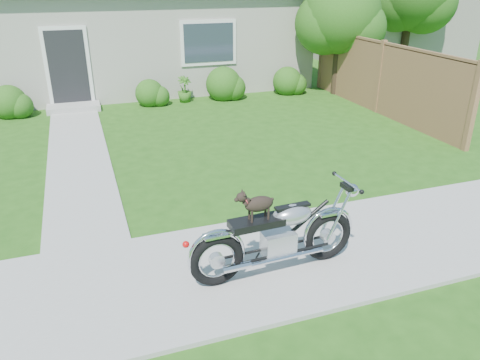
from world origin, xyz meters
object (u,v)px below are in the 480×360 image
Objects in this scene: motorcycle_with_dog at (278,235)px; potted_plant_right at (184,89)px; fence at (380,77)px; tree_near at (346,18)px; house at (110,17)px.

potted_plant_right is at bearing 81.99° from motorcycle_with_dog.
fence is 5.49m from potted_plant_right.
fence is 1.88× the size of tree_near.
tree_near reaches higher than fence.
tree_near is at bearing -32.25° from house.
potted_plant_right is 8.88m from motorcycle_with_dog.
tree_near is 4.70× the size of potted_plant_right.
motorcycle_with_dog is at bearing -124.78° from tree_near.
potted_plant_right is 0.34× the size of motorcycle_with_dog.
motorcycle_with_dog is at bearing -95.68° from potted_plant_right.
house is 4.20m from potted_plant_right.
motorcycle_with_dog is (0.73, -12.28, -1.61)m from house.
motorcycle_with_dog is at bearing -86.59° from house.
fence is 8.84× the size of potted_plant_right.
motorcycle_with_dog is (-5.57, -6.03, -0.39)m from fence.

